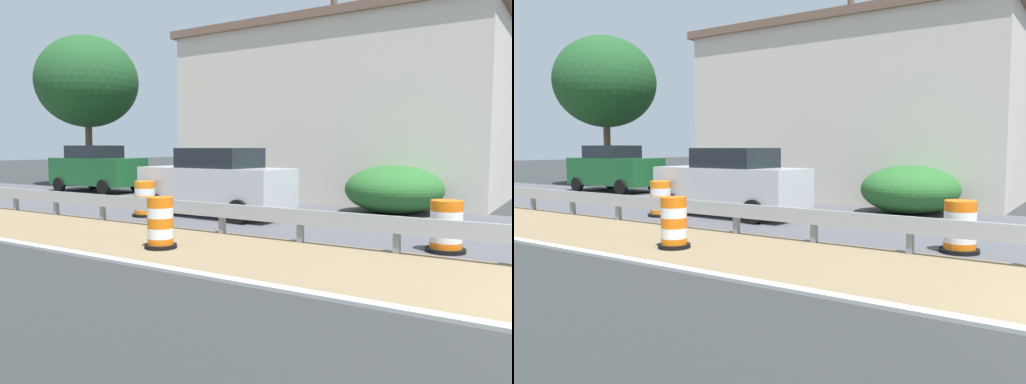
% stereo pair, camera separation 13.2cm
% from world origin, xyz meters
% --- Properties ---
extents(traffic_barrel_nearest, '(0.74, 0.74, 0.99)m').
position_xyz_m(traffic_barrel_nearest, '(2.65, 3.16, 0.44)').
color(traffic_barrel_nearest, orange).
rests_on(traffic_barrel_nearest, ground).
extents(traffic_barrel_close, '(0.63, 0.63, 1.01)m').
position_xyz_m(traffic_barrel_close, '(0.01, 7.96, 0.45)').
color(traffic_barrel_close, orange).
rests_on(traffic_barrel_close, ground).
extents(traffic_barrel_mid, '(0.72, 0.72, 1.02)m').
position_xyz_m(traffic_barrel_mid, '(3.21, 11.60, 0.46)').
color(traffic_barrel_mid, orange).
rests_on(traffic_barrel_mid, ground).
extents(car_trailing_near_lane, '(2.10, 4.50, 2.09)m').
position_xyz_m(car_trailing_near_lane, '(8.12, 19.54, 1.04)').
color(car_trailing_near_lane, '#195128').
rests_on(car_trailing_near_lane, ground).
extents(car_lead_far_lane, '(2.10, 4.66, 1.97)m').
position_xyz_m(car_lead_far_lane, '(4.38, 9.94, 0.99)').
color(car_lead_far_lane, silver).
rests_on(car_lead_far_lane, ground).
extents(roadside_shop_near, '(8.34, 12.41, 6.72)m').
position_xyz_m(roadside_shop_near, '(12.83, 9.29, 3.37)').
color(roadside_shop_near, beige).
rests_on(roadside_shop_near, ground).
extents(utility_pole_near, '(0.24, 1.80, 9.22)m').
position_xyz_m(utility_pole_near, '(10.26, 8.95, 4.77)').
color(utility_pole_near, brown).
rests_on(utility_pole_near, ground).
extents(bush_roadside, '(2.92, 2.92, 1.46)m').
position_xyz_m(bush_roadside, '(7.79, 5.80, 0.73)').
color(bush_roadside, '#286028').
rests_on(bush_roadside, ground).
extents(tree_roadside, '(5.29, 5.29, 7.84)m').
position_xyz_m(tree_roadside, '(10.67, 23.19, 5.44)').
color(tree_roadside, brown).
rests_on(tree_roadside, ground).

